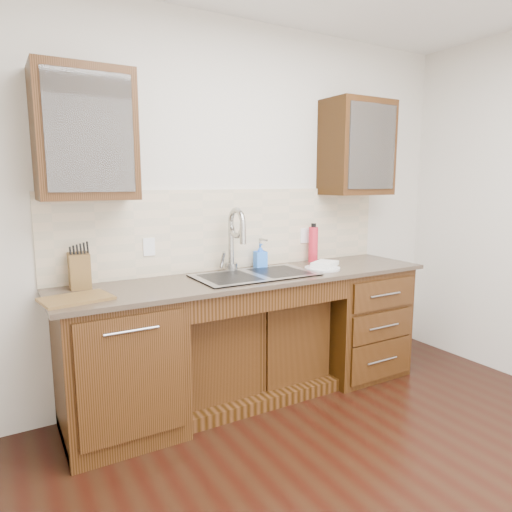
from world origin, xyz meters
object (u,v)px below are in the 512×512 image
water_bottle (313,244)px  cutting_board (76,299)px  soap_bottle (260,256)px  knife_block (79,270)px  plate (322,268)px

water_bottle → cutting_board: (-1.88, -0.32, -0.13)m
soap_bottle → knife_block: size_ratio=0.88×
soap_bottle → cutting_board: bearing=-159.8°
knife_block → plate: bearing=-6.6°
water_bottle → cutting_board: bearing=-170.2°
water_bottle → plate: water_bottle is taller
water_bottle → plate: (-0.14, -0.30, -0.13)m
knife_block → cutting_board: size_ratio=0.59×
soap_bottle → plate: bearing=-29.4°
soap_bottle → water_bottle: bearing=9.5°
water_bottle → knife_block: 1.80m
plate → knife_block: bearing=170.0°
plate → cutting_board: (-1.74, -0.03, 0.00)m
soap_bottle → knife_block: (-1.29, 0.01, 0.01)m
soap_bottle → knife_block: knife_block is taller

